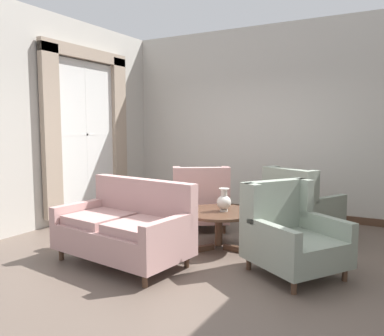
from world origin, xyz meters
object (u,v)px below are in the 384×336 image
object	(u,v)px
armchair_back_corner	(300,208)
settee	(125,228)
armchair_near_window	(290,235)
coffee_table	(219,217)
porcelain_vase	(224,201)
armchair_beside_settee	(200,203)

from	to	relation	value
armchair_back_corner	settee	bearing A→B (deg)	79.23
armchair_back_corner	armchair_near_window	xyz separation A→B (m)	(0.25, -1.43, -0.01)
coffee_table	armchair_back_corner	xyz separation A→B (m)	(0.78, 1.06, 0.01)
coffee_table	settee	world-z (taller)	settee
porcelain_vase	armchair_back_corner	xyz separation A→B (m)	(0.72, 1.02, -0.20)
armchair_back_corner	armchair_beside_settee	bearing A→B (deg)	37.62
porcelain_vase	settee	size ratio (longest dim) A/B	0.18
porcelain_vase	coffee_table	bearing A→B (deg)	-150.58
porcelain_vase	armchair_back_corner	bearing A→B (deg)	54.98
coffee_table	armchair_near_window	size ratio (longest dim) A/B	0.78
porcelain_vase	armchair_near_window	bearing A→B (deg)	-22.86
armchair_beside_settee	porcelain_vase	bearing A→B (deg)	103.13
coffee_table	armchair_beside_settee	size ratio (longest dim) A/B	0.77
armchair_back_corner	armchair_near_window	world-z (taller)	armchair_back_corner
porcelain_vase	armchair_near_window	xyz separation A→B (m)	(0.97, -0.41, -0.21)
settee	armchair_back_corner	xyz separation A→B (m)	(1.50, 2.05, 0.02)
porcelain_vase	armchair_beside_settee	bearing A→B (deg)	135.72
coffee_table	armchair_beside_settee	bearing A→B (deg)	132.12
settee	armchair_back_corner	bearing A→B (deg)	60.72
settee	porcelain_vase	bearing A→B (deg)	59.60
porcelain_vase	settee	distance (m)	1.31
coffee_table	settee	distance (m)	1.23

